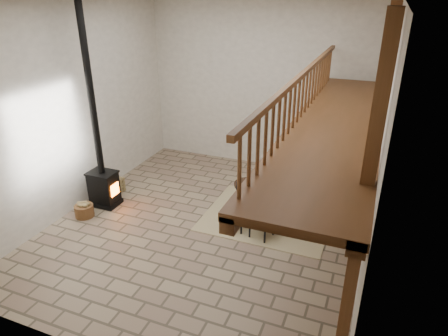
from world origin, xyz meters
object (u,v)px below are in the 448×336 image
at_px(wood_stove, 101,165).
at_px(log_basket, 84,210).
at_px(dining_table, 268,202).
at_px(log_stack, 117,185).

xyz_separation_m(wood_stove, log_basket, (-0.11, -0.70, -0.95)).
xyz_separation_m(dining_table, wood_stove, (-4.11, -0.94, 0.67)).
height_order(wood_stove, log_basket, wood_stove).
xyz_separation_m(wood_stove, log_stack, (-0.13, 0.71, -0.90)).
distance_m(dining_table, log_stack, 4.25).
height_order(dining_table, wood_stove, wood_stove).
xyz_separation_m(dining_table, log_stack, (-4.24, -0.23, -0.23)).
bearing_deg(dining_table, log_stack, -163.39).
relative_size(wood_stove, log_basket, 10.88).
height_order(dining_table, log_stack, dining_table).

